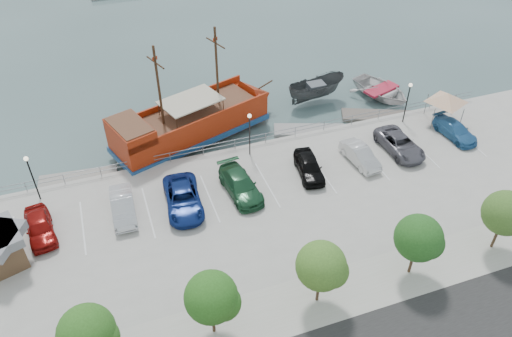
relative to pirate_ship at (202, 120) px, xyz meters
name	(u,v)px	position (x,y,z in m)	size (l,w,h in m)	color
ground	(276,209)	(2.91, -12.16, -1.87)	(160.00, 160.00, 0.00)	#3A5252
sidewalk	(331,295)	(2.91, -22.16, -0.85)	(100.00, 4.00, 0.05)	#A6A397
seawall_railing	(245,142)	(2.91, -4.36, -0.34)	(50.00, 0.06, 1.00)	gray
pirate_ship	(202,120)	(0.00, 0.00, 0.00)	(17.98, 10.16, 11.15)	#962309
patrol_boat	(316,91)	(13.06, 2.18, -0.58)	(2.50, 6.64, 2.57)	#3E4142
speedboat	(381,92)	(20.17, 0.53, -1.14)	(5.00, 7.00, 1.45)	silver
dock_west	(78,178)	(-12.10, -2.96, -1.68)	(6.66, 1.90, 0.38)	gray
dock_mid	(310,131)	(10.10, -2.96, -1.67)	(7.03, 2.01, 0.40)	gray
dock_east	(378,116)	(17.88, -2.96, -1.66)	(7.44, 2.13, 0.43)	#665C54
canopy_tent	(448,93)	(22.51, -6.86, 2.29)	(5.67, 5.67, 3.63)	slate
lamp_post_left	(30,171)	(-15.09, -5.66, 2.07)	(0.36, 0.36, 4.28)	black
lamp_post_mid	(250,127)	(2.91, -5.66, 2.07)	(0.36, 0.36, 4.28)	black
lamp_post_right	(408,96)	(18.91, -5.66, 2.07)	(0.36, 0.36, 4.28)	black
tree_b	(90,334)	(-11.95, -22.23, 2.43)	(3.30, 3.20, 5.00)	#473321
tree_c	(214,299)	(-4.95, -22.23, 2.43)	(3.30, 3.20, 5.00)	#473321
tree_d	(324,267)	(2.05, -22.23, 2.43)	(3.30, 3.20, 5.00)	#473321
tree_e	(421,239)	(9.05, -22.23, 2.43)	(3.30, 3.20, 5.00)	#473321
tree_f	(508,214)	(16.05, -22.23, 2.43)	(3.30, 3.20, 5.00)	#473321
parked_car_a	(40,227)	(-15.01, -9.90, -0.06)	(1.90, 4.72, 1.61)	maroon
parked_car_b	(123,206)	(-8.89, -9.73, -0.06)	(1.70, 4.88, 1.61)	silver
parked_car_c	(183,199)	(-4.29, -10.44, -0.04)	(2.74, 5.95, 1.65)	navy
parked_car_d	(240,185)	(0.50, -10.35, -0.05)	(2.28, 5.61, 1.63)	#1E502F
parked_car_e	(309,166)	(6.76, -10.00, -0.06)	(1.91, 4.75, 1.62)	black
parked_car_f	(360,155)	(11.68, -10.01, -0.11)	(1.60, 4.59, 1.51)	silver
parked_car_g	(400,144)	(15.87, -9.72, -0.10)	(2.56, 5.55, 1.54)	#57555E
parked_car_h	(455,130)	(22.06, -9.46, -0.16)	(1.98, 4.87, 1.41)	#2B669E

